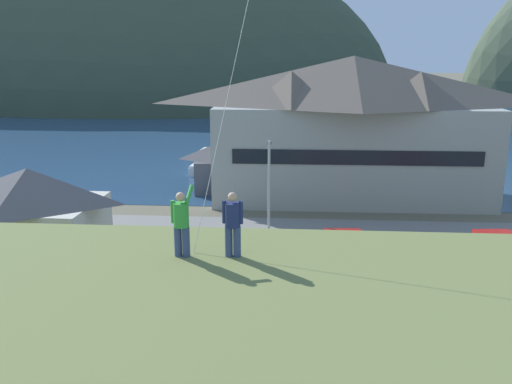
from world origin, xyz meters
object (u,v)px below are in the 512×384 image
wharf_dock (247,166)px  storage_shed_waterside (226,164)px  moored_boat_wharfside (211,162)px  person_kite_flyer (181,222)px  parked_car_mid_row_near (242,288)px  person_companion (233,222)px  harbor_lodge (352,125)px  parked_car_front_row_silver (345,247)px  parked_car_back_row_right (497,248)px  parking_light_pole (269,183)px  parked_car_front_row_end (1,295)px  parked_car_lone_by_shed (370,298)px  parked_car_mid_row_center (223,249)px  storage_shed_near_lot (32,218)px

wharf_dock → storage_shed_waterside: bearing=-97.5°
moored_boat_wharfside → person_kite_flyer: (5.54, -40.93, 6.76)m
parked_car_mid_row_near → person_companion: (0.73, -9.86, 6.40)m
harbor_lodge → parked_car_front_row_silver: (-1.61, -14.62, -5.01)m
wharf_dock → harbor_lodge: bearing=-49.0°
parked_car_back_row_right → parking_light_pole: parking_light_pole is taller
parked_car_front_row_end → person_kite_flyer: person_kite_flyer is taller
wharf_dock → moored_boat_wharfside: bearing=-176.4°
moored_boat_wharfside → parked_car_mid_row_near: moored_boat_wharfside is taller
wharf_dock → parked_car_lone_by_shed: 32.95m
wharf_dock → parked_car_mid_row_near: parked_car_mid_row_near is taller
parked_car_mid_row_near → parked_car_back_row_right: size_ratio=0.99×
parked_car_front_row_silver → person_kite_flyer: bearing=-110.4°
parked_car_mid_row_center → parked_car_mid_row_near: bearing=-72.8°
parked_car_front_row_silver → parked_car_mid_row_center: bearing=-173.0°
moored_boat_wharfside → parking_light_pole: 22.57m
wharf_dock → person_companion: (3.19, -41.09, 7.11)m
parked_car_front_row_end → person_companion: person_companion is taller
parked_car_mid_row_near → person_companion: 11.78m
storage_shed_waterside → parked_car_front_row_silver: (8.86, -16.76, -1.22)m
parked_car_mid_row_near → parking_light_pole: (0.77, 9.73, 2.71)m
parked_car_lone_by_shed → person_kite_flyer: (-6.38, -9.28, 6.41)m
parked_car_mid_row_near → person_companion: person_companion is taller
harbor_lodge → person_companion: 30.98m
parking_light_pole → person_kite_flyer: size_ratio=3.40×
person_companion → parked_car_back_row_right: bearing=51.2°
harbor_lodge → moored_boat_wharfside: harbor_lodge is taller
storage_shed_near_lot → parked_car_mid_row_center: bearing=5.0°
parked_car_back_row_right → storage_shed_near_lot: bearing=-175.0°
parked_car_mid_row_center → person_kite_flyer: person_kite_flyer is taller
storage_shed_near_lot → moored_boat_wharfside: bearing=77.9°
parked_car_back_row_right → parked_car_lone_by_shed: 10.63m
storage_shed_near_lot → person_kite_flyer: size_ratio=4.15×
harbor_lodge → parked_car_lone_by_shed: size_ratio=5.32×
parked_car_mid_row_center → parked_car_lone_by_shed: 9.27m
parked_car_lone_by_shed → parking_light_pole: parking_light_pole is taller
storage_shed_waterside → wharf_dock: size_ratio=0.59×
storage_shed_waterside → person_kite_flyer: 33.10m
parked_car_mid_row_near → parking_light_pole: size_ratio=0.68×
parked_car_back_row_right → parking_light_pole: (-13.01, 3.38, 2.71)m
parked_car_mid_row_near → parked_car_lone_by_shed: size_ratio=0.99×
storage_shed_near_lot → parked_car_front_row_end: size_ratio=1.79×
storage_shed_near_lot → parked_car_mid_row_center: storage_shed_near_lot is taller
storage_shed_waterside → moored_boat_wharfside: (-2.55, 8.38, -1.56)m
storage_shed_waterside → harbor_lodge: bearing=-11.6°
storage_shed_near_lot → parked_car_front_row_silver: size_ratio=1.80×
parked_car_mid_row_near → parked_car_mid_row_center: 5.25m
moored_boat_wharfside → parked_car_front_row_end: (-4.73, -32.45, 0.34)m
parking_light_pole → person_kite_flyer: (-1.37, -19.66, 3.70)m
parked_car_mid_row_center → person_companion: size_ratio=2.44×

